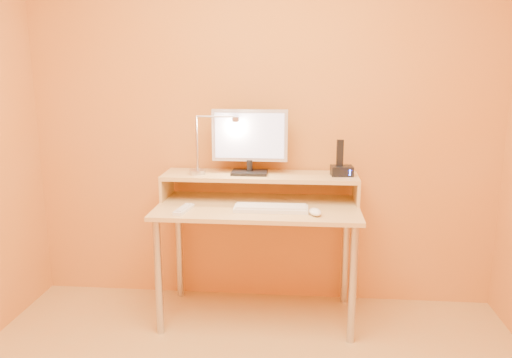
# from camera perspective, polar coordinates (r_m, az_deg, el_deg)

# --- Properties ---
(wall_back) EXTENTS (3.00, 0.04, 2.50)m
(wall_back) POSITION_cam_1_polar(r_m,az_deg,el_deg) (3.25, 0.71, 7.58)
(wall_back) COLOR #C7823D
(wall_back) RESTS_ON floor
(desk_leg_fl) EXTENTS (0.04, 0.04, 0.69)m
(desk_leg_fl) POSITION_cam_1_polar(r_m,az_deg,el_deg) (3.02, -10.88, -10.79)
(desk_leg_fl) COLOR #B7B7C2
(desk_leg_fl) RESTS_ON floor
(desk_leg_fr) EXTENTS (0.04, 0.04, 0.69)m
(desk_leg_fr) POSITION_cam_1_polar(r_m,az_deg,el_deg) (2.92, 10.79, -11.58)
(desk_leg_fr) COLOR #B7B7C2
(desk_leg_fr) RESTS_ON floor
(desk_leg_bl) EXTENTS (0.04, 0.04, 0.69)m
(desk_leg_bl) POSITION_cam_1_polar(r_m,az_deg,el_deg) (3.47, -8.61, -7.57)
(desk_leg_bl) COLOR #B7B7C2
(desk_leg_bl) RESTS_ON floor
(desk_leg_br) EXTENTS (0.04, 0.04, 0.69)m
(desk_leg_br) POSITION_cam_1_polar(r_m,az_deg,el_deg) (3.38, 10.00, -8.13)
(desk_leg_br) COLOR #B7B7C2
(desk_leg_br) RESTS_ON floor
(desk_lower) EXTENTS (1.20, 0.60, 0.02)m
(desk_lower) POSITION_cam_1_polar(r_m,az_deg,el_deg) (3.03, 0.21, -3.22)
(desk_lower) COLOR tan
(desk_lower) RESTS_ON floor
(shelf_riser_left) EXTENTS (0.02, 0.30, 0.14)m
(shelf_riser_left) POSITION_cam_1_polar(r_m,az_deg,el_deg) (3.26, -9.97, -0.84)
(shelf_riser_left) COLOR tan
(shelf_riser_left) RESTS_ON desk_lower
(shelf_riser_right) EXTENTS (0.02, 0.30, 0.14)m
(shelf_riser_right) POSITION_cam_1_polar(r_m,az_deg,el_deg) (3.16, 11.18, -1.29)
(shelf_riser_right) COLOR tan
(shelf_riser_right) RESTS_ON desk_lower
(desk_shelf) EXTENTS (1.20, 0.30, 0.02)m
(desk_shelf) POSITION_cam_1_polar(r_m,az_deg,el_deg) (3.14, 0.45, 0.34)
(desk_shelf) COLOR tan
(desk_shelf) RESTS_ON desk_lower
(monitor_foot) EXTENTS (0.22, 0.16, 0.02)m
(monitor_foot) POSITION_cam_1_polar(r_m,az_deg,el_deg) (3.14, -0.72, 0.74)
(monitor_foot) COLOR black
(monitor_foot) RESTS_ON desk_shelf
(monitor_neck) EXTENTS (0.04, 0.04, 0.07)m
(monitor_neck) POSITION_cam_1_polar(r_m,az_deg,el_deg) (3.13, -0.72, 1.53)
(monitor_neck) COLOR black
(monitor_neck) RESTS_ON monitor_foot
(monitor_panel) EXTENTS (0.46, 0.04, 0.32)m
(monitor_panel) POSITION_cam_1_polar(r_m,az_deg,el_deg) (3.11, -0.71, 4.91)
(monitor_panel) COLOR silver
(monitor_panel) RESTS_ON monitor_neck
(monitor_back) EXTENTS (0.42, 0.01, 0.27)m
(monitor_back) POSITION_cam_1_polar(r_m,az_deg,el_deg) (3.13, -0.66, 4.97)
(monitor_back) COLOR black
(monitor_back) RESTS_ON monitor_panel
(monitor_screen) EXTENTS (0.42, 0.01, 0.27)m
(monitor_screen) POSITION_cam_1_polar(r_m,az_deg,el_deg) (3.09, -0.74, 4.87)
(monitor_screen) COLOR silver
(monitor_screen) RESTS_ON monitor_panel
(lamp_base) EXTENTS (0.10, 0.10, 0.02)m
(lamp_base) POSITION_cam_1_polar(r_m,az_deg,el_deg) (3.16, -6.57, 0.80)
(lamp_base) COLOR #B7B7C2
(lamp_base) RESTS_ON desk_shelf
(lamp_post) EXTENTS (0.01, 0.01, 0.33)m
(lamp_post) POSITION_cam_1_polar(r_m,az_deg,el_deg) (3.13, -6.66, 3.98)
(lamp_post) COLOR #B7B7C2
(lamp_post) RESTS_ON lamp_base
(lamp_arm) EXTENTS (0.24, 0.01, 0.01)m
(lamp_arm) POSITION_cam_1_polar(r_m,az_deg,el_deg) (3.08, -4.53, 7.00)
(lamp_arm) COLOR #B7B7C2
(lamp_arm) RESTS_ON lamp_post
(lamp_head) EXTENTS (0.04, 0.04, 0.03)m
(lamp_head) POSITION_cam_1_polar(r_m,az_deg,el_deg) (3.07, -2.30, 6.72)
(lamp_head) COLOR #B7B7C2
(lamp_head) RESTS_ON lamp_arm
(lamp_bulb) EXTENTS (0.03, 0.03, 0.00)m
(lamp_bulb) POSITION_cam_1_polar(r_m,az_deg,el_deg) (3.07, -2.30, 6.42)
(lamp_bulb) COLOR #FFEAC6
(lamp_bulb) RESTS_ON lamp_head
(phone_dock) EXTENTS (0.14, 0.11, 0.06)m
(phone_dock) POSITION_cam_1_polar(r_m,az_deg,el_deg) (3.13, 9.60, 0.92)
(phone_dock) COLOR black
(phone_dock) RESTS_ON desk_shelf
(phone_handset) EXTENTS (0.04, 0.03, 0.16)m
(phone_handset) POSITION_cam_1_polar(r_m,az_deg,el_deg) (3.11, 9.39, 2.91)
(phone_handset) COLOR black
(phone_handset) RESTS_ON phone_dock
(phone_led) EXTENTS (0.01, 0.00, 0.04)m
(phone_led) POSITION_cam_1_polar(r_m,az_deg,el_deg) (3.08, 10.50, 0.71)
(phone_led) COLOR #2B5EFE
(phone_led) RESTS_ON phone_dock
(keyboard) EXTENTS (0.43, 0.14, 0.02)m
(keyboard) POSITION_cam_1_polar(r_m,az_deg,el_deg) (2.92, 1.69, -3.37)
(keyboard) COLOR silver
(keyboard) RESTS_ON desk_lower
(mouse) EXTENTS (0.09, 0.12, 0.04)m
(mouse) POSITION_cam_1_polar(r_m,az_deg,el_deg) (2.85, 6.66, -3.69)
(mouse) COLOR white
(mouse) RESTS_ON desk_lower
(remote_control) EXTENTS (0.08, 0.21, 0.02)m
(remote_control) POSITION_cam_1_polar(r_m,az_deg,el_deg) (2.94, -8.11, -3.40)
(remote_control) COLOR silver
(remote_control) RESTS_ON desk_lower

